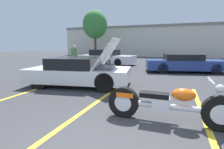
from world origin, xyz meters
TOP-DOWN VIEW (x-y plane):
  - parking_stripe_foreground at (-3.94, 2.58)m, footprint 0.12×5.07m
  - parking_stripe_middle at (-1.19, 2.58)m, footprint 0.12×5.07m
  - parking_stripe_back at (1.56, 2.58)m, footprint 0.12×5.07m
  - far_building at (0.00, 24.88)m, footprint 32.00×4.20m
  - tree_background at (-9.45, 19.77)m, footprint 3.22×3.22m
  - motorcycle at (0.77, 1.81)m, footprint 2.60×0.70m
  - show_car_hood_open at (-2.75, 4.27)m, footprint 4.29×2.55m
  - parked_car_left_row at (-4.63, 11.84)m, footprint 4.85×2.42m
  - parked_car_mid_row at (1.40, 9.64)m, footprint 4.92×2.71m
  - spectator_near_motorcycle at (-5.65, 8.51)m, footprint 0.52×0.21m
  - spectator_midground at (-2.73, 7.30)m, footprint 0.52×0.23m

SIDE VIEW (x-z plane):
  - parking_stripe_foreground at x=-3.94m, z-range 0.00..0.01m
  - parking_stripe_middle at x=-1.19m, z-range 0.00..0.01m
  - parking_stripe_back at x=1.56m, z-range 0.00..0.01m
  - motorcycle at x=0.77m, z-range -0.08..0.90m
  - parked_car_mid_row at x=1.40m, z-range -0.01..1.08m
  - show_car_hood_open at x=-2.75m, z-range -0.37..1.51m
  - parked_car_left_row at x=-4.63m, z-range -0.04..1.23m
  - spectator_near_motorcycle at x=-5.65m, z-range 0.15..1.79m
  - spectator_midground at x=-2.73m, z-range 0.17..1.89m
  - far_building at x=0.00m, z-range 0.14..4.54m
  - tree_background at x=-9.45m, z-range 1.22..7.41m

